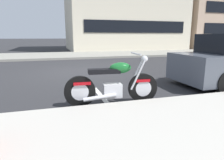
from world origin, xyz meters
TOP-DOWN VIEW (x-y plane):
  - ground_plane at (0.00, 0.00)m, footprint 260.00×260.00m
  - sidewalk_far_curb at (12.00, 7.12)m, footprint 120.00×5.00m
  - parking_stall_stripe at (0.00, -4.02)m, footprint 0.12×2.20m
  - parked_motorcycle at (0.11, -4.43)m, footprint 2.08×0.62m
  - townhouse_corner_block at (6.68, 14.00)m, footprint 11.93×9.23m
  - townhouse_mid_block at (18.98, 14.08)m, footprint 11.23×9.40m

SIDE VIEW (x-z plane):
  - ground_plane at x=0.00m, z-range 0.00..0.00m
  - parking_stall_stripe at x=0.00m, z-range 0.00..0.01m
  - sidewalk_far_curb at x=12.00m, z-range 0.00..0.14m
  - parked_motorcycle at x=0.11m, z-range -0.13..1.00m
  - townhouse_mid_block at x=18.98m, z-range 0.00..10.41m
  - townhouse_corner_block at x=6.68m, z-range 0.00..10.68m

